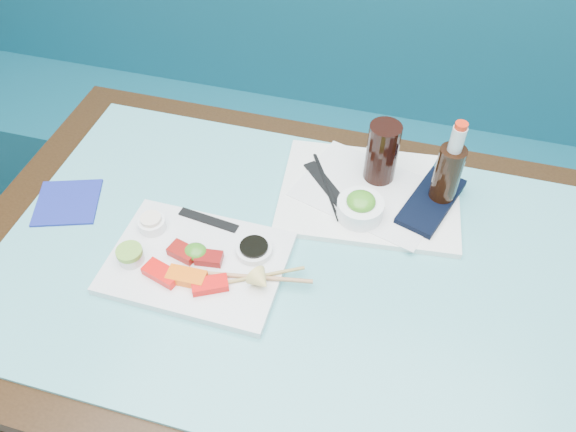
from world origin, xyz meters
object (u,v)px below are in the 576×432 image
(cola_glass, at_px, (382,152))
(blue_napkin, at_px, (68,202))
(serving_tray, at_px, (369,194))
(cola_bottle_body, at_px, (446,178))
(seaweed_bowl, at_px, (360,209))
(dining_table, at_px, (295,287))
(sashimi_plate, at_px, (197,263))
(booth_bench, at_px, (356,144))

(cola_glass, distance_m, blue_napkin, 0.71)
(serving_tray, relative_size, cola_bottle_body, 2.46)
(blue_napkin, bearing_deg, seaweed_bowl, 11.11)
(serving_tray, xyz_separation_m, seaweed_bowl, (-0.01, -0.07, 0.03))
(dining_table, xyz_separation_m, cola_glass, (0.12, 0.28, 0.18))
(cola_bottle_body, bearing_deg, seaweed_bowl, -150.46)
(sashimi_plate, distance_m, serving_tray, 0.41)
(booth_bench, distance_m, cola_glass, 0.74)
(seaweed_bowl, distance_m, blue_napkin, 0.65)
(sashimi_plate, bearing_deg, cola_bottle_body, 34.29)
(seaweed_bowl, xyz_separation_m, blue_napkin, (-0.63, -0.12, -0.03))
(blue_napkin, bearing_deg, cola_glass, 21.25)
(sashimi_plate, distance_m, cola_glass, 0.47)
(seaweed_bowl, xyz_separation_m, cola_bottle_body, (0.16, 0.09, 0.05))
(sashimi_plate, relative_size, blue_napkin, 2.58)
(dining_table, bearing_deg, cola_glass, 66.13)
(cola_glass, bearing_deg, sashimi_plate, -132.56)
(cola_glass, bearing_deg, blue_napkin, -158.75)
(sashimi_plate, height_order, cola_glass, cola_glass)
(serving_tray, distance_m, blue_napkin, 0.68)
(dining_table, height_order, sashimi_plate, sashimi_plate)
(dining_table, relative_size, seaweed_bowl, 14.03)
(dining_table, bearing_deg, booth_bench, 90.00)
(booth_bench, relative_size, serving_tray, 7.60)
(serving_tray, relative_size, seaweed_bowl, 3.96)
(dining_table, relative_size, cola_glass, 9.62)
(sashimi_plate, distance_m, seaweed_bowl, 0.36)
(booth_bench, xyz_separation_m, blue_napkin, (-0.53, -0.82, 0.39))
(dining_table, xyz_separation_m, sashimi_plate, (-0.19, -0.06, 0.10))
(cola_bottle_body, bearing_deg, sashimi_plate, -146.45)
(booth_bench, xyz_separation_m, dining_table, (0.00, -0.84, 0.29))
(dining_table, distance_m, blue_napkin, 0.54)
(booth_bench, height_order, cola_bottle_body, booth_bench)
(sashimi_plate, bearing_deg, cola_glass, 48.18)
(booth_bench, bearing_deg, cola_glass, -77.70)
(cola_glass, bearing_deg, booth_bench, 102.30)
(cola_glass, bearing_deg, dining_table, -113.87)
(dining_table, xyz_separation_m, cola_bottle_body, (0.27, 0.24, 0.17))
(serving_tray, relative_size, cola_glass, 2.71)
(serving_tray, xyz_separation_m, cola_glass, (0.01, 0.05, 0.08))
(booth_bench, relative_size, seaweed_bowl, 30.07)
(sashimi_plate, relative_size, cola_bottle_body, 2.17)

